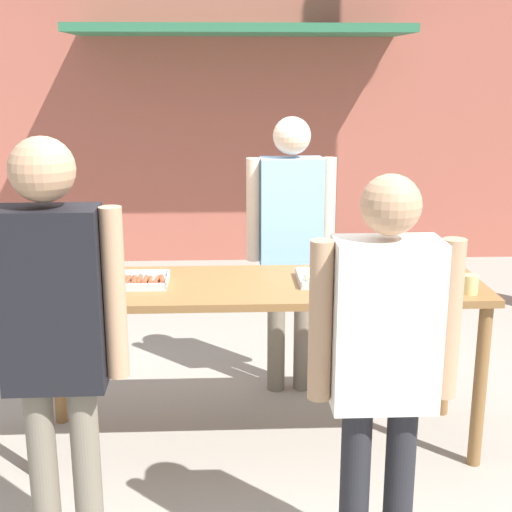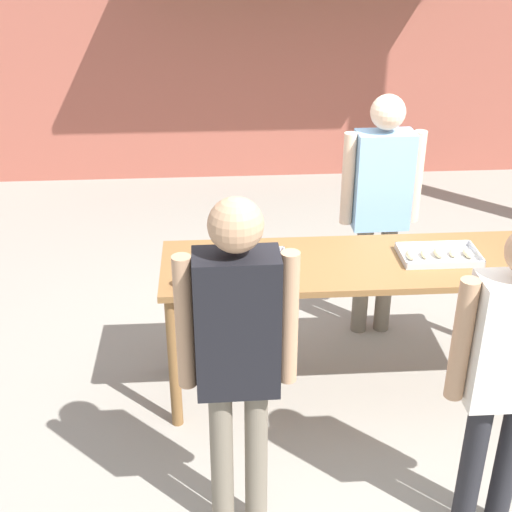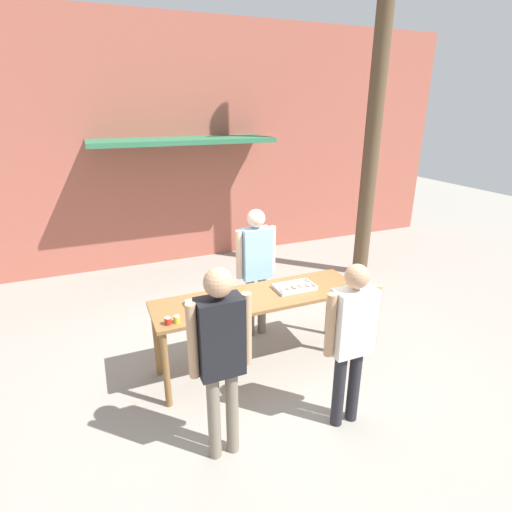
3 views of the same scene
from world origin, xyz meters
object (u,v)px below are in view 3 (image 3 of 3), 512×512
food_tray_buns (294,287)px  condiment_jar_ketchup (177,319)px  beer_cup (350,284)px  person_server_behind_table (256,262)px  person_customer_holding_hotdog (221,348)px  food_tray_sausages (203,304)px  utility_pole (378,85)px  condiment_jar_mustard (168,321)px  person_customer_with_cup (352,333)px

food_tray_buns → condiment_jar_ketchup: size_ratio=6.11×
beer_cup → person_server_behind_table: bearing=132.3°
person_server_behind_table → person_customer_holding_hotdog: 2.07m
food_tray_sausages → person_customer_holding_hotdog: size_ratio=0.20×
food_tray_buns → utility_pole: 3.90m
condiment_jar_mustard → beer_cup: size_ratio=0.78×
condiment_jar_mustard → person_customer_holding_hotdog: bearing=-71.8°
person_customer_with_cup → utility_pole: utility_pole is taller
food_tray_sausages → food_tray_buns: food_tray_buns is taller
condiment_jar_ketchup → person_customer_holding_hotdog: size_ratio=0.04×
food_tray_sausages → utility_pole: bearing=28.4°
condiment_jar_ketchup → beer_cup: (2.08, 0.01, 0.01)m
person_server_behind_table → food_tray_buns: bearing=-74.1°
food_tray_buns → person_server_behind_table: bearing=107.2°
condiment_jar_ketchup → condiment_jar_mustard: bearing=178.9°
food_tray_buns → person_customer_holding_hotdog: (-1.26, -1.10, 0.15)m
food_tray_sausages → beer_cup: bearing=-8.0°
person_customer_holding_hotdog → beer_cup: bearing=-156.3°
condiment_jar_mustard → person_server_behind_table: person_server_behind_table is taller
food_tray_sausages → person_customer_holding_hotdog: 1.13m
food_tray_sausages → utility_pole: utility_pole is taller
food_tray_buns → condiment_jar_mustard: (-1.55, -0.25, 0.02)m
food_tray_sausages → utility_pole: (3.57, 1.93, 2.33)m
food_tray_buns → condiment_jar_mustard: condiment_jar_mustard is taller
food_tray_sausages → beer_cup: size_ratio=3.69×
person_customer_with_cup → utility_pole: size_ratio=0.26×
beer_cup → person_customer_holding_hotdog: person_customer_holding_hotdog is taller
condiment_jar_mustard → condiment_jar_ketchup: 0.09m
condiment_jar_ketchup → utility_pole: size_ratio=0.01×
beer_cup → person_server_behind_table: 1.24m
food_tray_sausages → food_tray_buns: bearing=-0.1°
person_customer_holding_hotdog → person_server_behind_table: bearing=-121.5°
person_customer_holding_hotdog → person_customer_with_cup: size_ratio=1.08×
food_tray_sausages → person_server_behind_table: size_ratio=0.21×
food_tray_buns → condiment_jar_mustard: 1.57m
person_customer_with_cup → utility_pole: (2.50, 3.13, 2.27)m
food_tray_buns → condiment_jar_ketchup: bearing=-170.2°
food_tray_buns → person_server_behind_table: (-0.21, 0.67, 0.11)m
food_tray_buns → person_customer_with_cup: (-0.03, -1.19, 0.06)m
condiment_jar_ketchup → utility_pole: 5.05m
condiment_jar_ketchup → person_customer_holding_hotdog: person_customer_holding_hotdog is taller
food_tray_buns → person_server_behind_table: size_ratio=0.27×
beer_cup → person_customer_holding_hotdog: (-1.89, -0.86, 0.12)m
person_customer_with_cup → food_tray_sausages: bearing=-47.9°
person_customer_holding_hotdog → food_tray_buns: bearing=-139.7°
condiment_jar_ketchup → food_tray_buns: bearing=9.8°
food_tray_buns → utility_pole: utility_pole is taller
condiment_jar_ketchup → person_customer_holding_hotdog: 0.88m
condiment_jar_mustard → beer_cup: (2.17, 0.01, 0.01)m
beer_cup → person_server_behind_table: (-0.83, 0.92, 0.08)m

